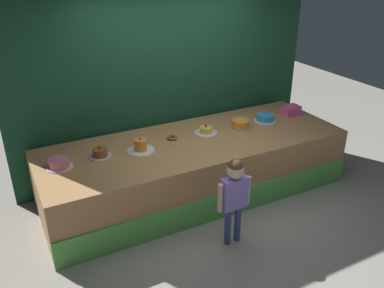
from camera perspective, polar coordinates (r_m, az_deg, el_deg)
ground_plane at (r=5.00m, az=4.09°, el=-10.33°), size 12.00×12.00×0.00m
stage_platform at (r=5.30m, az=0.40°, el=-3.21°), size 3.92×1.39×0.75m
curtain_backdrop at (r=5.53m, az=-3.46°, el=11.48°), size 4.36×0.08×3.17m
child_figure at (r=4.27m, az=6.02°, el=-6.53°), size 0.40×0.18×1.03m
pink_box at (r=6.10m, az=13.80°, el=4.64°), size 0.25×0.18×0.14m
donut at (r=5.17m, az=-2.82°, el=0.90°), size 0.13×0.13×0.04m
cake_far_left at (r=4.71m, az=-18.26°, el=-2.62°), size 0.29×0.29×0.15m
cake_left at (r=4.83m, az=-12.86°, el=-1.26°), size 0.27×0.27×0.13m
cake_center_left at (r=4.88m, az=-7.27°, el=-0.31°), size 0.33×0.33×0.17m
cake_center_right at (r=5.33m, az=1.97°, el=1.91°), size 0.30×0.30×0.12m
cake_right at (r=5.48m, az=6.83°, el=2.74°), size 0.28×0.28×0.13m
cake_far_right at (r=5.81m, az=10.29°, el=3.65°), size 0.31×0.31×0.10m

